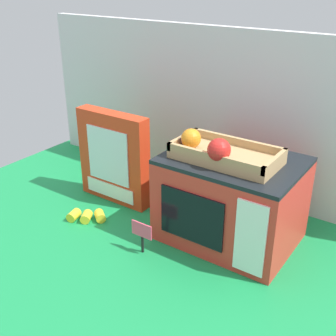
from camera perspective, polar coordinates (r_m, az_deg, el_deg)
ground_plane at (r=1.43m, az=1.63°, el=-7.15°), size 1.70×1.70×0.00m
display_back_panel at (r=1.53m, az=7.83°, el=7.14°), size 1.61×0.03×0.59m
toy_microwave at (r=1.30m, az=8.35°, el=-4.15°), size 0.39×0.30×0.26m
food_groups_crate at (r=1.21m, az=6.80°, el=2.13°), size 0.30×0.17×0.09m
cookie_set_box at (r=1.50m, az=-7.24°, el=1.37°), size 0.28×0.06×0.32m
price_sign at (r=1.25m, az=-3.59°, el=-8.58°), size 0.07×0.01×0.10m
loose_toy_banana at (r=1.45m, az=-10.75°, el=-6.28°), size 0.12×0.10×0.03m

